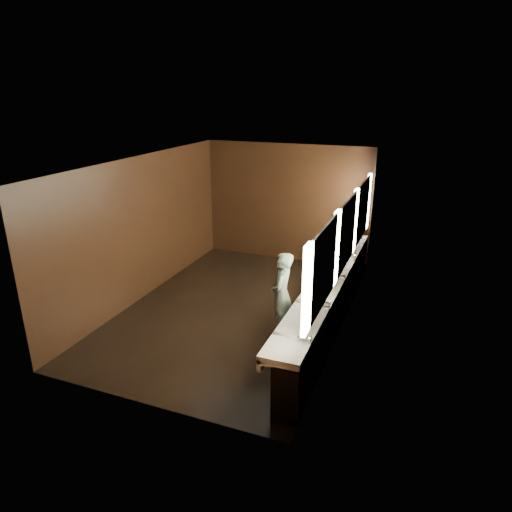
# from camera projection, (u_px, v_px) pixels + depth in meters

# --- Properties ---
(floor) EXTENTS (6.00, 6.00, 0.00)m
(floor) POSITION_uv_depth(u_px,v_px,m) (237.00, 309.00, 8.73)
(floor) COLOR black
(floor) RESTS_ON ground
(ceiling) EXTENTS (4.00, 6.00, 0.02)m
(ceiling) POSITION_uv_depth(u_px,v_px,m) (235.00, 162.00, 7.76)
(ceiling) COLOR #2D2D2B
(ceiling) RESTS_ON wall_back
(wall_back) EXTENTS (4.00, 0.02, 2.80)m
(wall_back) POSITION_uv_depth(u_px,v_px,m) (287.00, 203.00, 10.87)
(wall_back) COLOR black
(wall_back) RESTS_ON floor
(wall_front) EXTENTS (4.00, 0.02, 2.80)m
(wall_front) POSITION_uv_depth(u_px,v_px,m) (138.00, 311.00, 5.63)
(wall_front) COLOR black
(wall_front) RESTS_ON floor
(wall_left) EXTENTS (0.02, 6.00, 2.80)m
(wall_left) POSITION_uv_depth(u_px,v_px,m) (143.00, 228.00, 8.93)
(wall_left) COLOR black
(wall_left) RESTS_ON floor
(wall_right) EXTENTS (0.02, 6.00, 2.80)m
(wall_right) POSITION_uv_depth(u_px,v_px,m) (346.00, 254.00, 7.56)
(wall_right) COLOR black
(wall_right) RESTS_ON floor
(sink_counter) EXTENTS (0.55, 5.40, 1.01)m
(sink_counter) POSITION_uv_depth(u_px,v_px,m) (331.00, 301.00, 7.95)
(sink_counter) COLOR black
(sink_counter) RESTS_ON floor
(mirror_band) EXTENTS (0.06, 5.03, 1.15)m
(mirror_band) POSITION_uv_depth(u_px,v_px,m) (346.00, 234.00, 7.45)
(mirror_band) COLOR white
(mirror_band) RESTS_ON wall_right
(person) EXTENTS (0.39, 0.56, 1.48)m
(person) POSITION_uv_depth(u_px,v_px,m) (282.00, 294.00, 7.63)
(person) COLOR #84BBC5
(person) RESTS_ON floor
(trash_bin) EXTENTS (0.38, 0.38, 0.50)m
(trash_bin) POSITION_uv_depth(u_px,v_px,m) (303.00, 337.00, 7.28)
(trash_bin) COLOR black
(trash_bin) RESTS_ON floor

